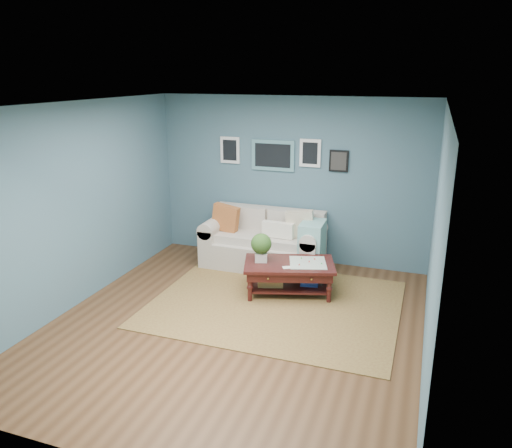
% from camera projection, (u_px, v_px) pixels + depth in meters
% --- Properties ---
extents(room_shell, '(5.00, 5.02, 2.70)m').
position_uv_depth(room_shell, '(235.00, 220.00, 5.94)').
color(room_shell, brown).
rests_on(room_shell, ground).
extents(area_rug, '(3.29, 2.63, 0.01)m').
position_uv_depth(area_rug, '(275.00, 303.00, 6.84)').
color(area_rug, brown).
rests_on(area_rug, ground).
extents(loveseat, '(1.97, 0.90, 1.01)m').
position_uv_depth(loveseat, '(269.00, 242.00, 8.06)').
color(loveseat, beige).
rests_on(loveseat, ground).
extents(coffee_table, '(1.42, 1.07, 0.88)m').
position_uv_depth(coffee_table, '(284.00, 268.00, 7.07)').
color(coffee_table, black).
rests_on(coffee_table, ground).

